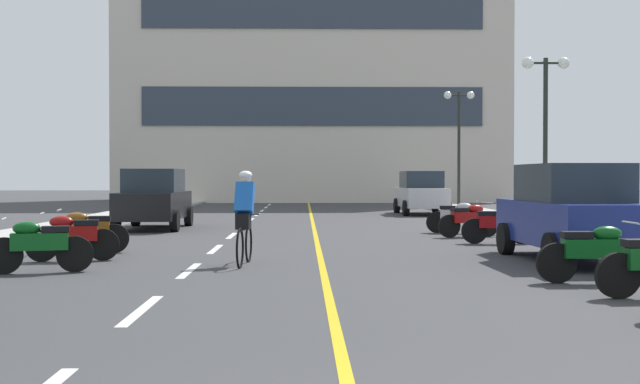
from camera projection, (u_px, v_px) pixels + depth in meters
ground_plane at (306, 228)px, 24.52m from camera, size 140.00×140.00×0.00m
curb_left at (95, 221)px, 27.36m from camera, size 2.40×72.00×0.12m
curb_right at (514, 221)px, 27.67m from camera, size 2.40×72.00×0.12m
lane_dash_1 at (141, 310)px, 9.48m from camera, size 0.14×2.20×0.01m
lane_dash_2 at (189, 270)px, 13.48m from camera, size 0.14×2.20×0.01m
lane_dash_3 at (215, 249)px, 17.48m from camera, size 0.14×2.20×0.01m
lane_dash_4 at (232, 236)px, 21.47m from camera, size 0.14×2.20×0.01m
lane_dash_5 at (243, 226)px, 25.47m from camera, size 0.14×2.20×0.01m
lane_dash_6 at (251, 220)px, 29.47m from camera, size 0.14×2.20×0.01m
lane_dash_7 at (257, 215)px, 33.47m from camera, size 0.14×2.20×0.01m
lane_dash_8 at (262, 211)px, 37.47m from camera, size 0.14×2.20×0.01m
lane_dash_9 at (266, 207)px, 41.47m from camera, size 0.14×2.20×0.01m
lane_dash_10 at (269, 205)px, 45.46m from camera, size 0.14×2.20×0.01m
lane_dash_11 at (272, 202)px, 49.46m from camera, size 0.14×2.20×0.01m
centre_line_yellow at (313, 223)px, 27.52m from camera, size 0.12×66.00×0.01m
office_building at (312, 54)px, 53.28m from camera, size 24.49×10.02×19.49m
street_lamp_mid at (546, 102)px, 24.43m from camera, size 1.46×0.36×5.11m
street_lamp_far at (459, 123)px, 38.02m from camera, size 1.46×0.36×5.52m
parked_car_near at (572, 212)px, 14.97m from camera, size 2.03×4.25×1.82m
parked_car_mid at (154, 199)px, 24.38m from camera, size 1.92×4.20×1.82m
parked_car_far at (421, 193)px, 33.75m from camera, size 1.97×4.23×1.82m
motorcycle_3 at (594, 251)px, 11.87m from camera, size 1.70×0.60×0.92m
motorcycle_4 at (39, 244)px, 13.11m from camera, size 1.67×0.69×0.92m
motorcycle_5 at (72, 236)px, 14.98m from camera, size 1.69×0.63×0.92m
motorcycle_6 at (86, 230)px, 16.52m from camera, size 1.69×0.61×0.92m
motorcycle_7 at (498, 224)px, 18.87m from camera, size 1.70×0.60×0.92m
motorcycle_8 at (469, 219)px, 20.94m from camera, size 1.67×0.70×0.92m
motorcycle_9 at (457, 216)px, 22.42m from camera, size 1.68×0.66×0.92m
cyclist_rider at (244, 215)px, 14.36m from camera, size 0.42×1.77×1.71m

